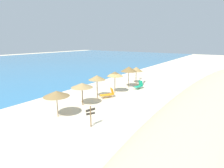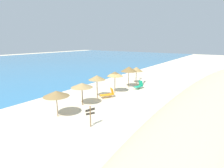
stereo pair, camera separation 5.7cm
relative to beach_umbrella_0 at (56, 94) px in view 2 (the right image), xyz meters
The scene contains 12 objects.
ground_plane 8.67m from the beach_umbrella_0, ahead, with size 160.00×160.00×0.00m, color beige.
dune_ridge 15.84m from the beach_umbrella_0, 45.45° to the right, with size 41.84×6.02×2.43m, color beige.
beach_umbrella_0 is the anchor object (origin of this frame).
beach_umbrella_1 3.40m from the beach_umbrella_0, ahead, with size 2.26×2.26×2.36m.
beach_umbrella_2 6.14m from the beach_umbrella_0, ahead, with size 1.97×1.97×2.71m.
beach_umbrella_3 9.09m from the beach_umbrella_0, ahead, with size 2.06×2.06×2.78m.
beach_umbrella_4 12.42m from the beach_umbrella_0, ahead, with size 2.29×2.29×3.02m.
beach_umbrella_5 15.43m from the beach_umbrella_0, ahead, with size 2.02×2.02×2.59m.
lounge_chair_0 15.54m from the beach_umbrella_0, ahead, with size 1.57×1.15×0.91m.
lounge_chair_1 7.14m from the beach_umbrella_0, ahead, with size 1.75×1.39×1.11m.
lounge_chair_2 12.82m from the beach_umbrella_0, ahead, with size 1.49×0.93×1.13m.
wooden_signpost 3.86m from the beach_umbrella_0, 86.55° to the right, with size 0.82×0.38×1.71m.
Camera 2 is at (-17.64, -11.93, 6.54)m, focal length 28.51 mm.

